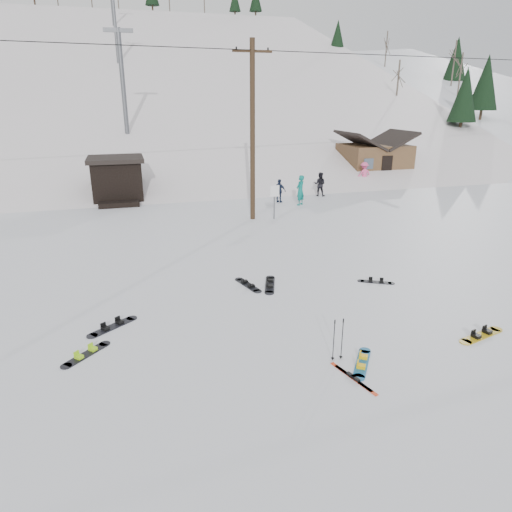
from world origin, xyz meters
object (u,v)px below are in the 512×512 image
object	(u,v)px
cabin	(374,160)
hero_skis	(353,378)
utility_pole	(252,130)
hero_snowboard	(362,363)

from	to	relation	value
cabin	hero_skis	bearing A→B (deg)	-120.48
utility_pole	cabin	distance (m)	16.71
hero_snowboard	hero_skis	world-z (taller)	hero_snowboard
hero_snowboard	hero_skis	distance (m)	0.73
utility_pole	hero_snowboard	distance (m)	15.37
utility_pole	hero_skis	xyz separation A→B (m)	(-1.78, -15.11, -4.66)
hero_snowboard	cabin	bearing A→B (deg)	5.23
utility_pole	hero_snowboard	size ratio (longest dim) A/B	6.74
cabin	hero_snowboard	distance (m)	28.47
cabin	hero_skis	xyz separation A→B (m)	(-14.78, -25.11, -1.46)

